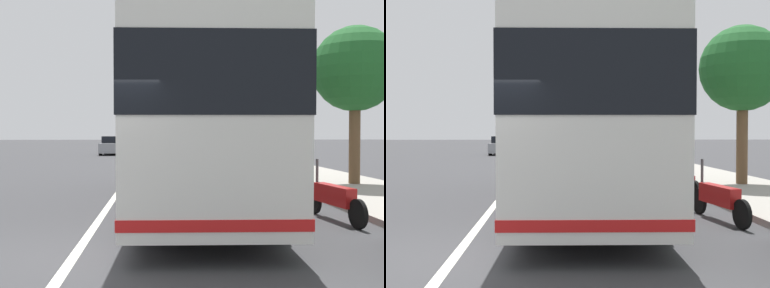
{
  "view_description": "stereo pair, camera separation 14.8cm",
  "coord_description": "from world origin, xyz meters",
  "views": [
    {
      "loc": [
        -6.99,
        -1.25,
        1.82
      ],
      "look_at": [
        6.06,
        -2.16,
        1.5
      ],
      "focal_mm": 44.1,
      "sensor_mm": 36.0,
      "label": 1
    },
    {
      "loc": [
        -7.0,
        -1.4,
        1.82
      ],
      "look_at": [
        6.06,
        -2.16,
        1.5
      ],
      "focal_mm": 44.1,
      "sensor_mm": 36.0,
      "label": 2
    }
  ],
  "objects": [
    {
      "name": "motorcycle_nearest_curb",
      "position": [
        5.32,
        -4.87,
        0.46
      ],
      "size": [
        2.11,
        0.44,
        1.26
      ],
      "rotation": [
        0.0,
        0.0,
        0.17
      ],
      "color": "black",
      "rests_on": "ground"
    },
    {
      "name": "utility_pole",
      "position": [
        17.72,
        -6.91,
        3.31
      ],
      "size": [
        0.31,
        0.31,
        6.62
      ],
      "primitive_type": "cylinder",
      "color": "slate",
      "rests_on": "ground"
    },
    {
      "name": "sidewalk_curb",
      "position": [
        10.0,
        -7.3,
        0.07
      ],
      "size": [
        110.0,
        3.6,
        0.14
      ],
      "primitive_type": "cube",
      "color": "#9E998E",
      "rests_on": "ground"
    },
    {
      "name": "car_oncoming",
      "position": [
        41.96,
        -2.01,
        0.72
      ],
      "size": [
        4.15,
        1.94,
        1.49
      ],
      "rotation": [
        0.0,
        0.0,
        0.02
      ],
      "color": "gold",
      "rests_on": "ground"
    },
    {
      "name": "lane_divider_line",
      "position": [
        10.0,
        0.0,
        0.0
      ],
      "size": [
        110.0,
        0.16,
        0.01
      ],
      "primitive_type": "cube",
      "color": "silver",
      "rests_on": "ground"
    },
    {
      "name": "ground_plane",
      "position": [
        0.0,
        0.0,
        0.0
      ],
      "size": [
        220.0,
        220.0,
        0.0
      ],
      "primitive_type": "plane",
      "color": "#38383A"
    },
    {
      "name": "motorcycle_far_end",
      "position": [
        2.46,
        -4.85,
        0.47
      ],
      "size": [
        2.3,
        0.43,
        1.23
      ],
      "rotation": [
        0.0,
        0.0,
        0.15
      ],
      "color": "black",
      "rests_on": "ground"
    },
    {
      "name": "roadside_tree_mid_block",
      "position": [
        8.05,
        -7.66,
        3.86
      ],
      "size": [
        2.79,
        2.79,
        5.3
      ],
      "color": "brown",
      "rests_on": "ground"
    },
    {
      "name": "coach_bus",
      "position": [
        4.71,
        -2.2,
        2.07
      ],
      "size": [
        11.42,
        3.07,
        3.59
      ],
      "rotation": [
        0.0,
        0.0,
        -0.04
      ],
      "color": "silver",
      "rests_on": "ground"
    },
    {
      "name": "car_side_street",
      "position": [
        31.95,
        2.55,
        0.71
      ],
      "size": [
        4.2,
        1.87,
        1.5
      ],
      "rotation": [
        0.0,
        0.0,
        3.12
      ],
      "color": "gray",
      "rests_on": "ground"
    }
  ]
}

